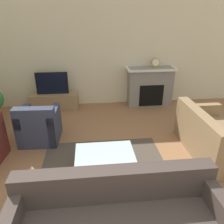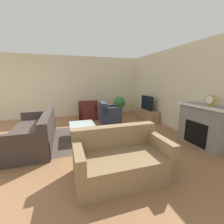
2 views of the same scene
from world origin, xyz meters
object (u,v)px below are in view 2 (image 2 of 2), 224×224
(armchair_accent, at_px, (109,115))
(potted_plant, at_px, (120,103))
(mantel_clock, at_px, (210,100))
(coffee_table, at_px, (82,126))
(tv, at_px, (147,103))
(couch_loveseat, at_px, (121,160))
(armchair_by_window, at_px, (88,112))
(couch_sectional, at_px, (35,133))

(armchair_accent, distance_m, potted_plant, 1.53)
(armchair_accent, relative_size, potted_plant, 0.95)
(mantel_clock, bearing_deg, potted_plant, -169.01)
(armchair_accent, xyz_separation_m, coffee_table, (1.23, -1.17, 0.05))
(tv, xyz_separation_m, armchair_accent, (-0.07, -1.62, -0.42))
(armchair_accent, distance_m, coffee_table, 1.70)
(armchair_accent, relative_size, coffee_table, 0.89)
(couch_loveseat, distance_m, armchair_by_window, 4.14)
(couch_loveseat, distance_m, coffee_table, 2.05)
(couch_loveseat, height_order, armchair_by_window, same)
(armchair_by_window, relative_size, coffee_table, 0.95)
(coffee_table, xyz_separation_m, mantel_clock, (1.58, 2.86, 0.83))
(coffee_table, distance_m, mantel_clock, 3.37)
(couch_sectional, height_order, couch_loveseat, same)
(armchair_by_window, distance_m, armchair_accent, 1.12)
(armchair_by_window, xyz_separation_m, armchair_accent, (0.91, 0.67, 0.00))
(couch_sectional, height_order, potted_plant, potted_plant)
(couch_loveseat, bearing_deg, potted_plant, 69.56)
(tv, height_order, couch_loveseat, tv)
(armchair_accent, bearing_deg, tv, -90.02)
(coffee_table, distance_m, potted_plant, 3.21)
(couch_sectional, distance_m, coffee_table, 1.24)
(couch_loveseat, xyz_separation_m, armchair_accent, (-3.23, 0.75, 0.02))
(tv, bearing_deg, armchair_by_window, -113.11)
(armchair_by_window, bearing_deg, couch_loveseat, 95.81)
(coffee_table, bearing_deg, potted_plant, 139.52)
(potted_plant, bearing_deg, couch_sectional, -53.08)
(mantel_clock, bearing_deg, couch_loveseat, -80.03)
(coffee_table, xyz_separation_m, potted_plant, (-2.44, 2.08, 0.20))
(armchair_by_window, relative_size, potted_plant, 1.01)
(couch_loveseat, bearing_deg, couch_sectional, 130.37)
(tv, distance_m, mantel_clock, 2.78)
(potted_plant, xyz_separation_m, mantel_clock, (4.02, 0.78, 0.63))
(couch_sectional, relative_size, mantel_clock, 8.93)
(armchair_accent, bearing_deg, potted_plant, -34.41)
(armchair_by_window, xyz_separation_m, potted_plant, (-0.30, 1.57, 0.26))
(armchair_by_window, bearing_deg, potted_plant, -162.08)
(couch_loveseat, height_order, mantel_clock, mantel_clock)
(tv, distance_m, armchair_by_window, 2.52)
(armchair_by_window, bearing_deg, mantel_clock, 129.34)
(tv, relative_size, couch_sectional, 0.36)
(armchair_by_window, distance_m, coffee_table, 2.19)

